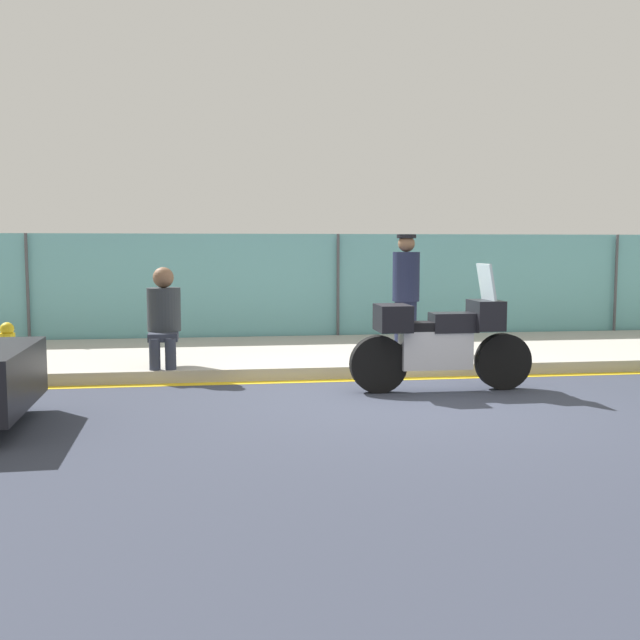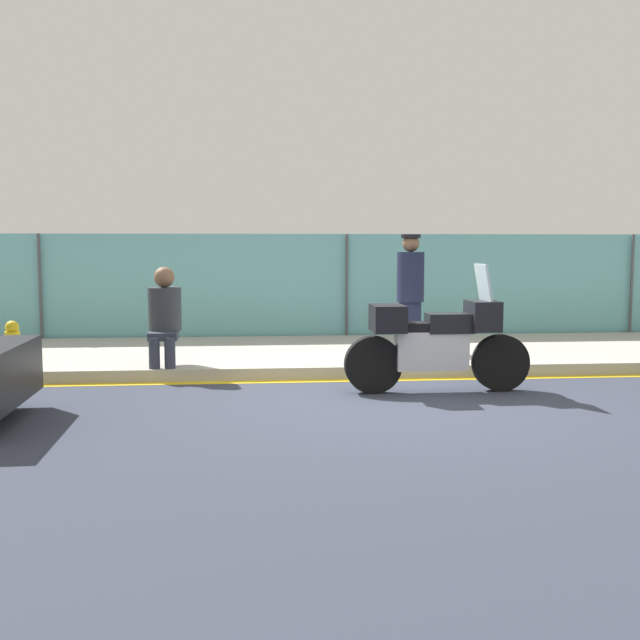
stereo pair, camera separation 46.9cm
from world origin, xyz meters
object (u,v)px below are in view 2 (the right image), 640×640
Objects in this scene: person_seated_on_curb at (164,312)px; motorcycle at (436,341)px; fire_hydrant at (13,343)px; officer_standing at (410,292)px.

motorcycle is at bearing -22.89° from person_seated_on_curb.
fire_hydrant is at bearing 163.94° from motorcycle.
officer_standing is at bearing 9.48° from fire_hydrant.
motorcycle reaches higher than person_seated_on_curb.
person_seated_on_curb is at bearing -163.63° from officer_standing.
officer_standing is at bearing 84.92° from motorcycle.
officer_standing is 5.40m from fire_hydrant.
officer_standing is 3.53m from person_seated_on_curb.
person_seated_on_curb reaches higher than fire_hydrant.
motorcycle is 2.38m from officer_standing.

